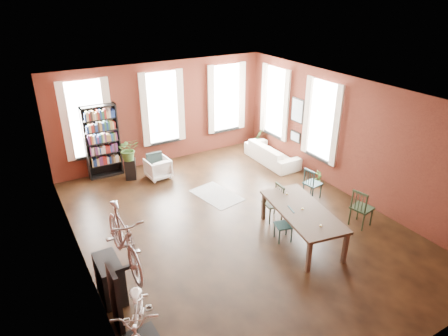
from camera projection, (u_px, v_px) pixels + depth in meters
room at (233, 133)px, 9.39m from camera, size 9.00×9.04×3.22m
dining_table at (301, 224)px, 9.02m from camera, size 1.40×2.42×0.78m
dining_chair_a at (283, 225)px, 8.99m from camera, size 0.44×0.44×0.78m
dining_chair_b at (273, 203)px, 9.74m from camera, size 0.46×0.46×0.92m
dining_chair_c at (362, 208)px, 9.49m from camera, size 0.52×0.52×0.96m
dining_chair_d at (313, 183)px, 10.74m from camera, size 0.45×0.45×0.87m
bookshelf at (102, 142)px, 11.70m from camera, size 1.00×0.32×2.20m
white_armchair at (158, 167)px, 11.89m from camera, size 0.70×0.66×0.68m
cream_sofa at (272, 150)px, 12.90m from camera, size 0.61×2.08×0.81m
striped_rug at (217, 195)px, 11.03m from camera, size 1.14×1.57×0.01m
bike_wall_rack at (116, 302)px, 6.48m from camera, size 0.16×0.60×1.30m
console_table at (110, 279)px, 7.34m from camera, size 0.40×0.80×0.80m
plant_stand at (131, 169)px, 11.85m from camera, size 0.40×0.40×0.62m
plant_by_sofa at (258, 143)px, 14.15m from camera, size 0.56×0.81×0.33m
plant_small at (318, 182)px, 11.57m from camera, size 0.32×0.49×0.16m
bicycle_floor at (135, 294)px, 5.99m from camera, size 0.97×1.17×1.91m
bicycle_hung at (121, 220)px, 5.96m from camera, size 0.47×1.00×1.66m
plant_on_stand at (129, 152)px, 11.57m from camera, size 0.66×0.72×0.53m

